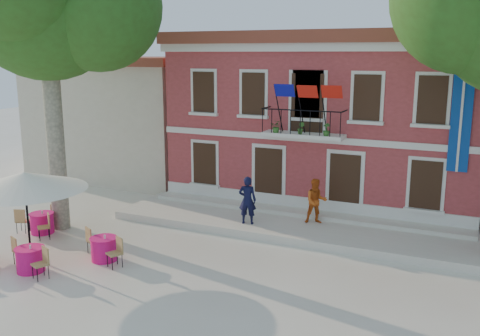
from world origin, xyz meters
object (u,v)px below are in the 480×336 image
object	(u,v)px
pedestrian_navy	(247,200)
cafe_table_1	(30,258)
plane_tree_west	(45,0)
cafe_table_0	(42,222)
patio_umbrella	(24,181)
cafe_table_3	(104,248)
pedestrian_orange	(316,201)

from	to	relation	value
pedestrian_navy	cafe_table_1	size ratio (longest dim) A/B	0.94
plane_tree_west	cafe_table_0	bearing A→B (deg)	-105.58
plane_tree_west	patio_umbrella	xyz separation A→B (m)	(1.37, -2.88, -5.83)
pedestrian_navy	cafe_table_0	world-z (taller)	pedestrian_navy
cafe_table_0	cafe_table_3	size ratio (longest dim) A/B	0.96
plane_tree_west	cafe_table_3	xyz separation A→B (m)	(3.64, -1.95, -8.03)
patio_umbrella	cafe_table_1	distance (m)	2.46
pedestrian_navy	cafe_table_1	distance (m)	7.81
pedestrian_navy	cafe_table_3	bearing A→B (deg)	42.88
patio_umbrella	cafe_table_1	size ratio (longest dim) A/B	2.03
plane_tree_west	cafe_table_1	bearing A→B (deg)	-59.29
cafe_table_0	cafe_table_3	bearing A→B (deg)	-17.07
cafe_table_0	cafe_table_3	world-z (taller)	same
pedestrian_navy	pedestrian_orange	size ratio (longest dim) A/B	1.07
cafe_table_0	cafe_table_3	distance (m)	4.04
plane_tree_west	pedestrian_orange	bearing A→B (deg)	23.01
cafe_table_3	pedestrian_orange	bearing A→B (deg)	47.17
plane_tree_west	cafe_table_3	size ratio (longest dim) A/B	5.99
cafe_table_1	pedestrian_navy	bearing A→B (deg)	54.52
patio_umbrella	cafe_table_1	bearing A→B (deg)	-44.02
pedestrian_orange	cafe_table_0	size ratio (longest dim) A/B	0.93
pedestrian_orange	patio_umbrella	bearing A→B (deg)	-165.21
plane_tree_west	patio_umbrella	size ratio (longest dim) A/B	2.92
plane_tree_west	pedestrian_navy	bearing A→B (deg)	21.86
pedestrian_orange	cafe_table_0	distance (m)	10.32
pedestrian_navy	pedestrian_orange	world-z (taller)	pedestrian_navy
patio_umbrella	cafe_table_0	distance (m)	3.43
plane_tree_west	cafe_table_3	distance (m)	9.04
patio_umbrella	pedestrian_navy	world-z (taller)	patio_umbrella
plane_tree_west	pedestrian_orange	world-z (taller)	plane_tree_west
patio_umbrella	cafe_table_3	world-z (taller)	patio_umbrella
cafe_table_0	cafe_table_1	bearing A→B (deg)	-50.39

